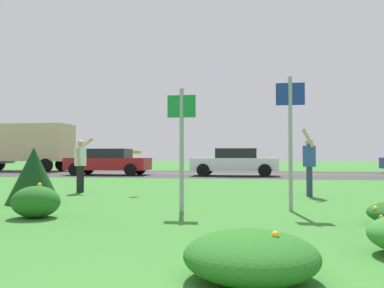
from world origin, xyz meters
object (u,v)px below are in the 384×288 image
(sign_post_near_path, at_px, (182,137))
(car_white_center_left, at_px, (235,162))
(sign_post_by_roadside, at_px, (290,130))
(person_thrower_white_shirt, at_px, (81,161))
(person_catcher_blue_shirt, at_px, (309,161))
(box_truck_silver, at_px, (24,145))
(car_red_center_right, at_px, (109,162))
(frisbee_orange, at_px, (137,152))

(sign_post_near_path, relative_size, car_white_center_left, 0.54)
(sign_post_by_roadside, relative_size, person_thrower_white_shirt, 1.62)
(sign_post_near_path, height_order, person_catcher_blue_shirt, sign_post_near_path)
(person_catcher_blue_shirt, bearing_deg, sign_post_by_roadside, -104.49)
(person_catcher_blue_shirt, relative_size, box_truck_silver, 0.27)
(car_red_center_right, bearing_deg, person_thrower_white_shirt, -74.25)
(sign_post_near_path, xyz_separation_m, box_truck_silver, (-14.10, 17.76, 0.33))
(sign_post_near_path, bearing_deg, box_truck_silver, 128.45)
(sign_post_near_path, height_order, sign_post_by_roadside, sign_post_by_roadside)
(box_truck_silver, bearing_deg, car_red_center_right, -29.16)
(person_catcher_blue_shirt, height_order, car_red_center_right, person_catcher_blue_shirt)
(car_white_center_left, bearing_deg, person_thrower_white_shirt, -112.21)
(sign_post_by_roadside, distance_m, box_truck_silver, 23.79)
(sign_post_by_roadside, height_order, car_red_center_right, sign_post_by_roadside)
(person_thrower_white_shirt, xyz_separation_m, car_red_center_right, (-2.84, 10.06, -0.19))
(sign_post_near_path, distance_m, car_red_center_right, 14.99)
(person_catcher_blue_shirt, distance_m, car_white_center_left, 10.50)
(sign_post_by_roadside, bearing_deg, person_thrower_white_shirt, 151.84)
(sign_post_near_path, height_order, person_thrower_white_shirt, sign_post_near_path)
(car_white_center_left, relative_size, car_red_center_right, 1.00)
(box_truck_silver, bearing_deg, frisbee_orange, -49.98)
(sign_post_near_path, height_order, car_red_center_right, sign_post_near_path)
(person_catcher_blue_shirt, bearing_deg, sign_post_near_path, -131.31)
(frisbee_orange, bearing_deg, sign_post_by_roadside, -35.18)
(car_white_center_left, height_order, car_red_center_right, same)
(sign_post_by_roadside, xyz_separation_m, frisbee_orange, (-3.95, 2.79, -0.43))
(sign_post_near_path, relative_size, car_red_center_right, 0.54)
(frisbee_orange, relative_size, box_truck_silver, 0.04)
(person_thrower_white_shirt, xyz_separation_m, car_white_center_left, (4.11, 10.06, -0.19))
(sign_post_near_path, distance_m, frisbee_orange, 3.65)
(person_thrower_white_shirt, bearing_deg, person_catcher_blue_shirt, -1.43)
(sign_post_by_roadside, relative_size, frisbee_orange, 10.73)
(car_red_center_right, height_order, box_truck_silver, box_truck_silver)
(person_thrower_white_shirt, distance_m, frisbee_orange, 1.85)
(frisbee_orange, bearing_deg, box_truck_silver, 130.02)
(sign_post_by_roadside, distance_m, person_thrower_white_shirt, 6.57)
(sign_post_near_path, height_order, box_truck_silver, box_truck_silver)
(person_catcher_blue_shirt, bearing_deg, frisbee_orange, -178.38)
(box_truck_silver, bearing_deg, person_thrower_white_shirt, -53.83)
(person_thrower_white_shirt, relative_size, car_white_center_left, 0.37)
(sign_post_by_roadside, relative_size, car_white_center_left, 0.59)
(sign_post_by_roadside, bearing_deg, box_truck_silver, 133.00)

